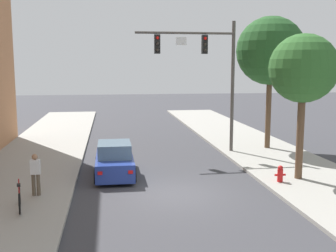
{
  "coord_description": "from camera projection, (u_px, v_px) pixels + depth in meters",
  "views": [
    {
      "loc": [
        -2.49,
        -15.67,
        5.09
      ],
      "look_at": [
        0.53,
        5.28,
        2.0
      ],
      "focal_mm": 43.66,
      "sensor_mm": 36.0,
      "label": 1
    }
  ],
  "objects": [
    {
      "name": "sidewalk_left",
      "position": [
        5.0,
        200.0,
        15.51
      ],
      "size": [
        5.0,
        60.0,
        0.15
      ],
      "primitive_type": "cube",
      "color": "#99968E",
      "rests_on": "ground"
    },
    {
      "name": "street_tree_nearest",
      "position": [
        303.0,
        69.0,
        17.54
      ],
      "size": [
        2.97,
        2.97,
        6.35
      ],
      "color": "brown",
      "rests_on": "sidewalk_right"
    },
    {
      "name": "fire_hydrant",
      "position": [
        280.0,
        174.0,
        17.62
      ],
      "size": [
        0.48,
        0.24,
        0.72
      ],
      "color": "red",
      "rests_on": "sidewalk_right"
    },
    {
      "name": "sidewalk_right",
      "position": [
        325.0,
        186.0,
        17.34
      ],
      "size": [
        5.0,
        60.0,
        0.15
      ],
      "primitive_type": "cube",
      "color": "#99968E",
      "rests_on": "ground"
    },
    {
      "name": "street_tree_second",
      "position": [
        270.0,
        51.0,
        24.28
      ],
      "size": [
        4.06,
        4.06,
        7.9
      ],
      "color": "brown",
      "rests_on": "sidewalk_right"
    },
    {
      "name": "traffic_signal_mast",
      "position": [
        206.0,
        63.0,
        23.22
      ],
      "size": [
        5.73,
        0.38,
        7.5
      ],
      "color": "#514C47",
      "rests_on": "sidewalk_right"
    },
    {
      "name": "bicycle_leaning",
      "position": [
        19.0,
        198.0,
        14.21
      ],
      "size": [
        0.42,
        1.75,
        0.98
      ],
      "color": "black",
      "rests_on": "sidewalk_left"
    },
    {
      "name": "car_lead_blue",
      "position": [
        115.0,
        161.0,
        19.14
      ],
      "size": [
        1.84,
        4.24,
        1.6
      ],
      "color": "navy",
      "rests_on": "ground"
    },
    {
      "name": "ground_plane",
      "position": [
        174.0,
        194.0,
        16.44
      ],
      "size": [
        120.0,
        120.0,
        0.0
      ],
      "primitive_type": "plane",
      "color": "#38383D"
    },
    {
      "name": "pedestrian_sidewalk_left_walker",
      "position": [
        35.0,
        172.0,
        15.65
      ],
      "size": [
        0.36,
        0.22,
        1.64
      ],
      "color": "brown",
      "rests_on": "sidewalk_left"
    }
  ]
}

